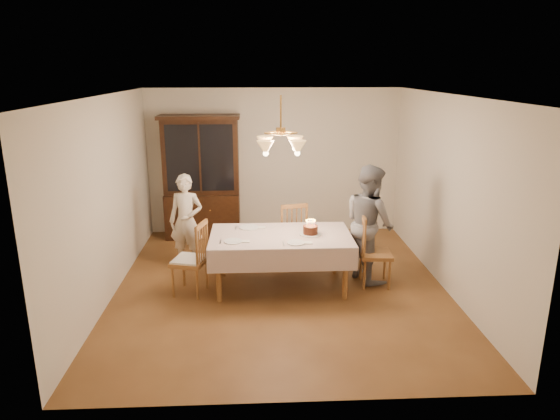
{
  "coord_description": "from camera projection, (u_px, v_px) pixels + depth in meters",
  "views": [
    {
      "loc": [
        -0.32,
        -6.37,
        2.92
      ],
      "look_at": [
        0.0,
        0.2,
        1.05
      ],
      "focal_mm": 32.0,
      "sensor_mm": 36.0,
      "label": 1
    }
  ],
  "objects": [
    {
      "name": "chair_right_end",
      "position": [
        375.0,
        255.0,
        6.89
      ],
      "size": [
        0.45,
        0.47,
        1.0
      ],
      "color": "brown",
      "rests_on": "ground"
    },
    {
      "name": "ground",
      "position": [
        281.0,
        286.0,
        6.94
      ],
      "size": [
        5.0,
        5.0,
        0.0
      ],
      "primitive_type": "plane",
      "color": "brown",
      "rests_on": "ground"
    },
    {
      "name": "room_shell",
      "position": [
        281.0,
        175.0,
        6.5
      ],
      "size": [
        5.0,
        5.0,
        5.0
      ],
      "color": "white",
      "rests_on": "ground"
    },
    {
      "name": "place_setting_far_left",
      "position": [
        250.0,
        227.0,
        7.02
      ],
      "size": [
        0.42,
        0.27,
        0.02
      ],
      "color": "white",
      "rests_on": "dining_table"
    },
    {
      "name": "china_hutch",
      "position": [
        202.0,
        179.0,
        8.76
      ],
      "size": [
        1.38,
        0.54,
        2.16
      ],
      "color": "black",
      "rests_on": "ground"
    },
    {
      "name": "elderly_woman",
      "position": [
        186.0,
        221.0,
        7.48
      ],
      "size": [
        0.58,
        0.44,
        1.42
      ],
      "primitive_type": "imported",
      "rotation": [
        0.0,
        0.0,
        -0.2
      ],
      "color": "#EEE1C9",
      "rests_on": "ground"
    },
    {
      "name": "chair_far_side",
      "position": [
        291.0,
        236.0,
        7.64
      ],
      "size": [
        0.51,
        0.5,
        1.0
      ],
      "color": "brown",
      "rests_on": "ground"
    },
    {
      "name": "place_setting_near_left",
      "position": [
        234.0,
        241.0,
        6.45
      ],
      "size": [
        0.39,
        0.24,
        0.02
      ],
      "color": "white",
      "rests_on": "dining_table"
    },
    {
      "name": "dining_table",
      "position": [
        281.0,
        240.0,
        6.75
      ],
      "size": [
        1.9,
        1.1,
        0.76
      ],
      "color": "brown",
      "rests_on": "ground"
    },
    {
      "name": "adult_in_grey",
      "position": [
        369.0,
        223.0,
        7.01
      ],
      "size": [
        0.86,
        0.97,
        1.65
      ],
      "primitive_type": "imported",
      "rotation": [
        0.0,
        0.0,
        1.92
      ],
      "color": "slate",
      "rests_on": "ground"
    },
    {
      "name": "birthday_cake",
      "position": [
        310.0,
        231.0,
        6.72
      ],
      "size": [
        0.3,
        0.3,
        0.21
      ],
      "color": "white",
      "rests_on": "dining_table"
    },
    {
      "name": "chandelier",
      "position": [
        281.0,
        145.0,
        6.39
      ],
      "size": [
        0.62,
        0.62,
        0.73
      ],
      "color": "#BF8C3F",
      "rests_on": "ground"
    },
    {
      "name": "place_setting_near_right",
      "position": [
        297.0,
        243.0,
        6.4
      ],
      "size": [
        0.38,
        0.23,
        0.02
      ],
      "color": "white",
      "rests_on": "dining_table"
    },
    {
      "name": "chair_left_end",
      "position": [
        190.0,
        261.0,
        6.62
      ],
      "size": [
        0.52,
        0.53,
        1.0
      ],
      "color": "brown",
      "rests_on": "ground"
    }
  ]
}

